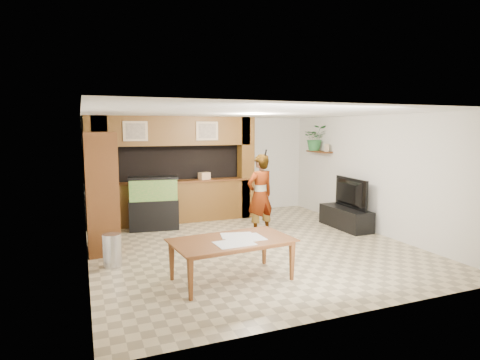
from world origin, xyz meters
name	(u,v)px	position (x,y,z in m)	size (l,w,h in m)	color
floor	(249,245)	(0.00, 0.00, 0.00)	(6.50, 6.50, 0.00)	tan
ceiling	(249,113)	(0.00, 0.00, 2.60)	(6.50, 6.50, 0.00)	white
wall_back	(202,166)	(0.00, 3.25, 1.30)	(6.00, 6.00, 0.00)	beige
wall_left	(84,189)	(-3.00, 0.00, 1.30)	(6.50, 6.50, 0.00)	beige
wall_right	(373,174)	(3.00, 0.00, 1.30)	(6.50, 6.50, 0.00)	beige
partition	(172,169)	(-0.95, 2.64, 1.31)	(4.20, 0.99, 2.60)	brown
wall_clock	(84,150)	(-2.97, 1.00, 1.90)	(0.05, 0.25, 0.25)	black
wall_shelf	(319,152)	(2.85, 1.95, 1.70)	(0.25, 0.90, 0.04)	brown
pantry_cabinet	(102,193)	(-2.70, 0.67, 1.12)	(0.56, 0.92, 2.25)	brown
trash_can	(112,250)	(-2.62, -0.31, 0.28)	(0.31, 0.31, 0.56)	#B2B2B7
aquarium	(154,204)	(-1.54, 1.95, 0.60)	(1.10, 0.41, 1.22)	black
tv_stand	(346,218)	(2.65, 0.46, 0.24)	(0.52, 1.43, 0.48)	black
television	(346,193)	(2.65, 0.46, 0.82)	(1.21, 0.16, 0.70)	black
photo_frame	(327,148)	(2.85, 1.60, 1.82)	(0.03, 0.15, 0.20)	tan
potted_plant	(315,138)	(2.82, 2.10, 2.06)	(0.60, 0.52, 0.67)	#286430
person	(260,195)	(0.50, 0.57, 0.89)	(0.65, 0.42, 1.77)	#9C7E56
microphone	(266,153)	(0.55, 0.41, 1.81)	(0.03, 0.03, 0.15)	black
dining_table	(233,260)	(-0.96, -1.65, 0.32)	(1.82, 1.01, 0.64)	brown
newspaper_a	(234,243)	(-1.01, -1.83, 0.64)	(0.55, 0.40, 0.01)	silver
newspaper_b	(244,238)	(-0.77, -1.62, 0.64)	(0.59, 0.43, 0.01)	silver
newspaper_c	(237,235)	(-0.81, -1.45, 0.64)	(0.50, 0.36, 0.01)	silver
counter_box	(204,176)	(-0.18, 2.45, 1.13)	(0.27, 0.18, 0.18)	tan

